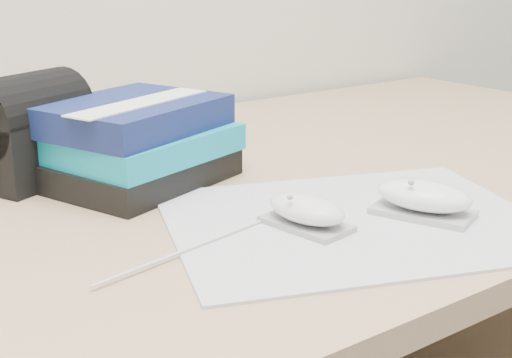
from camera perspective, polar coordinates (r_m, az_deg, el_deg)
desk at (r=1.07m, az=-3.01°, el=-10.89°), size 1.60×0.80×0.73m
mousepad at (r=0.77m, az=7.78°, el=-3.34°), size 0.47×0.42×0.00m
mouse_rear at (r=0.74m, az=4.05°, el=-2.60°), size 0.07×0.10×0.04m
mouse_front at (r=0.79m, az=13.27°, el=-1.53°), size 0.09×0.12×0.04m
usb_cable at (r=0.70m, az=-4.69°, el=-5.33°), size 0.24×0.05×0.00m
book_stack at (r=0.90m, az=-9.48°, el=2.90°), size 0.26×0.23×0.11m
pouch at (r=0.94m, az=-17.78°, el=3.78°), size 0.17×0.15×0.14m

